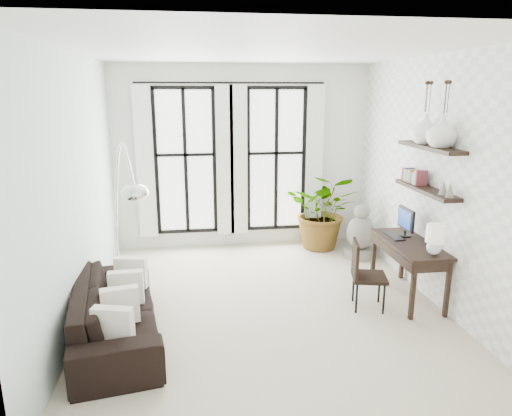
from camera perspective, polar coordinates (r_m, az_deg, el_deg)
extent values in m
plane|color=beige|center=(6.20, 0.98, -11.82)|extent=(5.00, 5.00, 0.00)
plane|color=white|center=(5.58, 1.13, 19.14)|extent=(5.00, 5.00, 0.00)
plane|color=silver|center=(5.78, -21.59, 2.03)|extent=(0.00, 5.00, 5.00)
plane|color=white|center=(6.42, 21.34, 3.19)|extent=(0.00, 5.00, 5.00)
plane|color=white|center=(8.12, -1.71, 6.31)|extent=(4.50, 0.00, 4.50)
cube|color=white|center=(8.05, -8.81, 5.72)|extent=(1.00, 0.02, 2.50)
cube|color=white|center=(8.00, -13.71, 5.42)|extent=(0.30, 0.04, 2.60)
cube|color=white|center=(7.97, -3.90, 5.77)|extent=(0.30, 0.04, 2.60)
cube|color=white|center=(8.19, 2.52, 6.01)|extent=(1.00, 0.02, 2.50)
cube|color=white|center=(7.99, -2.18, 5.81)|extent=(0.30, 0.04, 2.60)
cube|color=white|center=(8.24, 7.33, 5.96)|extent=(0.30, 0.04, 2.60)
cylinder|color=black|center=(7.91, -3.17, 15.38)|extent=(3.20, 0.03, 0.03)
cube|color=black|center=(6.31, 20.48, 2.16)|extent=(0.25, 1.30, 0.05)
cube|color=black|center=(6.22, 20.92, 7.11)|extent=(0.25, 1.30, 0.05)
cube|color=#BA2E41|center=(6.76, 18.39, 4.10)|extent=(0.16, 0.04, 0.18)
cube|color=blue|center=(6.72, 18.56, 4.03)|extent=(0.16, 0.04, 0.18)
cube|color=gold|center=(6.68, 18.72, 3.96)|extent=(0.16, 0.04, 0.18)
cube|color=#349E55|center=(6.65, 18.89, 3.88)|extent=(0.16, 0.04, 0.18)
cube|color=#B74EB6|center=(6.61, 19.07, 3.81)|extent=(0.16, 0.04, 0.18)
cube|color=#D86430|center=(6.57, 19.24, 3.74)|extent=(0.16, 0.04, 0.18)
cube|color=#4F4F4F|center=(6.53, 19.42, 3.66)|extent=(0.16, 0.04, 0.18)
cube|color=#35BCAF|center=(6.49, 19.60, 3.59)|extent=(0.16, 0.04, 0.18)
cube|color=#C5AA8D|center=(6.45, 19.78, 3.51)|extent=(0.16, 0.04, 0.18)
cube|color=brown|center=(6.41, 19.96, 3.44)|extent=(0.16, 0.04, 0.18)
cone|color=gray|center=(5.94, 22.37, 2.42)|extent=(0.10, 0.10, 0.18)
cone|color=gray|center=(5.82, 23.09, 2.11)|extent=(0.10, 0.10, 0.18)
imported|color=black|center=(5.53, -17.18, -12.13)|extent=(1.23, 2.36, 0.66)
cube|color=white|center=(4.82, -17.43, -13.96)|extent=(0.40, 0.12, 0.40)
cube|color=white|center=(5.23, -16.61, -11.56)|extent=(0.40, 0.12, 0.40)
cube|color=white|center=(5.65, -15.93, -9.52)|extent=(0.40, 0.12, 0.40)
cube|color=white|center=(6.07, -15.35, -7.76)|extent=(0.40, 0.12, 0.40)
imported|color=#2D7228|center=(8.17, 8.45, -0.33)|extent=(1.56, 1.47, 1.37)
cube|color=black|center=(6.41, 18.65, -4.24)|extent=(0.57, 1.34, 0.04)
cube|color=black|center=(6.43, 18.42, -5.04)|extent=(0.51, 1.27, 0.12)
cube|color=black|center=(5.94, 19.00, -9.81)|extent=(0.05, 0.05, 0.74)
cube|color=black|center=(6.15, 22.82, -9.32)|extent=(0.05, 0.05, 0.74)
cube|color=black|center=(6.98, 14.49, -5.84)|extent=(0.05, 0.05, 0.74)
cube|color=black|center=(7.16, 17.86, -5.57)|extent=(0.05, 0.05, 0.74)
cube|color=black|center=(6.58, 18.26, -1.29)|extent=(0.04, 0.42, 0.30)
cube|color=navy|center=(6.57, 18.06, -1.30)|extent=(0.00, 0.36, 0.24)
cube|color=black|center=(6.58, 16.89, -3.36)|extent=(0.15, 0.40, 0.02)
sphere|color=silver|center=(5.98, 21.34, -4.72)|extent=(0.18, 0.18, 0.18)
cylinder|color=white|center=(5.92, 21.50, -2.98)|extent=(0.22, 0.22, 0.22)
cube|color=black|center=(6.09, 13.97, -8.38)|extent=(0.51, 0.51, 0.05)
cube|color=black|center=(5.98, 12.31, -6.30)|extent=(0.13, 0.42, 0.47)
cylinder|color=black|center=(5.98, 12.90, -11.12)|extent=(0.03, 0.03, 0.39)
cylinder|color=black|center=(6.10, 15.93, -10.78)|extent=(0.03, 0.03, 0.39)
cylinder|color=black|center=(6.27, 11.81, -9.84)|extent=(0.03, 0.03, 0.39)
cylinder|color=black|center=(6.39, 14.71, -9.55)|extent=(0.03, 0.03, 0.39)
cylinder|color=silver|center=(6.57, -16.49, -10.41)|extent=(0.33, 0.33, 0.09)
cylinder|color=silver|center=(6.40, -16.78, -6.72)|extent=(0.03, 0.03, 0.91)
ellipsoid|color=silver|center=(5.09, -14.87, 1.88)|extent=(0.29, 0.29, 0.19)
cylinder|color=gray|center=(7.98, 12.77, -5.46)|extent=(0.51, 0.51, 0.15)
ellipsoid|color=gray|center=(7.87, 12.92, -2.99)|extent=(0.46, 0.46, 0.57)
sphere|color=gray|center=(7.78, 13.06, -0.46)|extent=(0.26, 0.26, 0.26)
imported|color=white|center=(5.98, 22.24, 8.83)|extent=(0.37, 0.37, 0.38)
imported|color=white|center=(6.33, 20.44, 9.23)|extent=(0.37, 0.37, 0.38)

